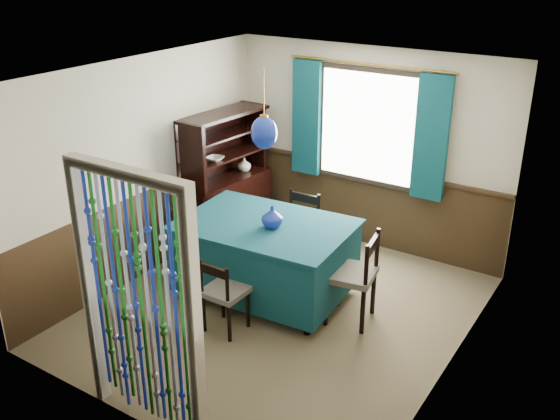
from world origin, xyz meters
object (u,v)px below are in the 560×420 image
Objects in this scene: chair_left at (190,239)px; chair_near at (223,293)px; dining_table at (265,255)px; chair_far at (298,229)px; pendant_lamp at (264,132)px; bowl_shelf at (215,159)px; sideboard at (226,196)px; vase_sideboard at (244,164)px; chair_right at (354,275)px; vase_table at (272,218)px.

chair_near is at bearing 54.81° from chair_left.
chair_far reaches higher than dining_table.
bowl_shelf is (-1.19, 0.67, -0.68)m from pendant_lamp.
pendant_lamp is (1.25, -0.94, 1.27)m from sideboard.
vase_sideboard is at bearing 90.00° from bowl_shelf.
chair_far is 4.01× the size of bowl_shelf.
vase_sideboard reaches higher than chair_far.
sideboard reaches higher than vase_sideboard.
sideboard is (-1.25, 0.94, 0.09)m from dining_table.
chair_near is 0.90× the size of chair_far.
chair_far is at bearing -23.52° from vase_sideboard.
chair_left is 2.01m from chair_right.
chair_far reaches higher than chair_left.
chair_left is (-0.92, -0.88, -0.01)m from chair_far.
pendant_lamp is 1.52m from bowl_shelf.
vase_sideboard is at bearing -25.38° from chair_far.
chair_near is 1.32m from chair_right.
sideboard is 0.49m from vase_sideboard.
dining_table is at bearing 93.63° from chair_near.
chair_far is 1.30m from chair_right.
vase_table is at bearing 85.14° from chair_near.
pendant_lamp is 3.61× the size of bowl_shelf.
bowl_shelf is (-2.21, 0.60, 0.66)m from chair_right.
dining_table is at bearing -46.92° from vase_sideboard.
bowl_shelf reaches higher than chair_near.
bowl_shelf reaches higher than dining_table.
dining_table is 1.53m from bowl_shelf.
chair_near is 2.16m from sideboard.
dining_table is 0.79m from chair_near.
dining_table is 1.11× the size of sideboard.
vase_table is at bearing 87.10° from chair_right.
chair_far is at bearing 102.30° from vase_table.
bowl_shelf is at bearing 130.88° from chair_near.
sideboard is (-1.18, 0.16, 0.11)m from chair_far.
vase_table is (0.11, -0.04, 0.48)m from dining_table.
chair_left is 1.21m from vase_table.
pendant_lamp reaches higher than sideboard.
chair_far is 1.27m from chair_left.
chair_left is 1.07m from bowl_shelf.
dining_table is 0.49m from vase_table.
pendant_lamp is at bearing -29.58° from bowl_shelf.
sideboard is at bearing 102.68° from bowl_shelf.
chair_right is 4.94× the size of vase_sideboard.
chair_near is 1.63m from pendant_lamp.
dining_table is at bearing -31.64° from sideboard.
chair_near is 3.60× the size of bowl_shelf.
vase_table is (0.11, -0.04, -0.89)m from pendant_lamp.
chair_near is 2.05m from bowl_shelf.
dining_table is 0.78m from chair_far.
chair_left is at bearing -174.02° from pendant_lamp.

